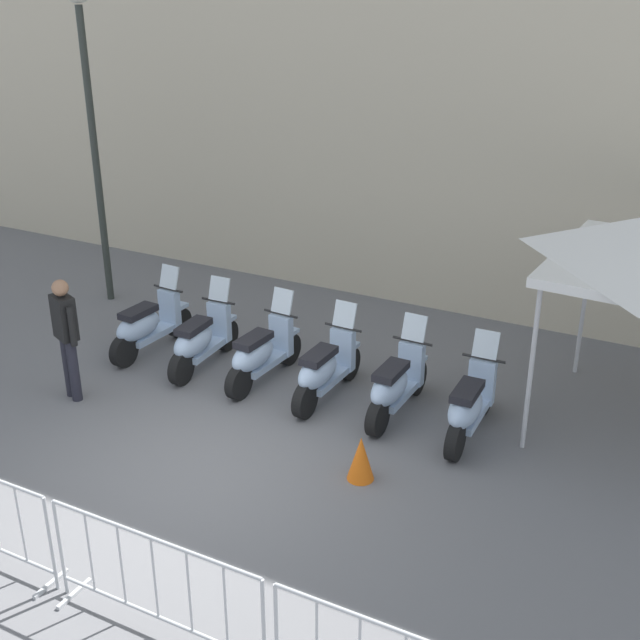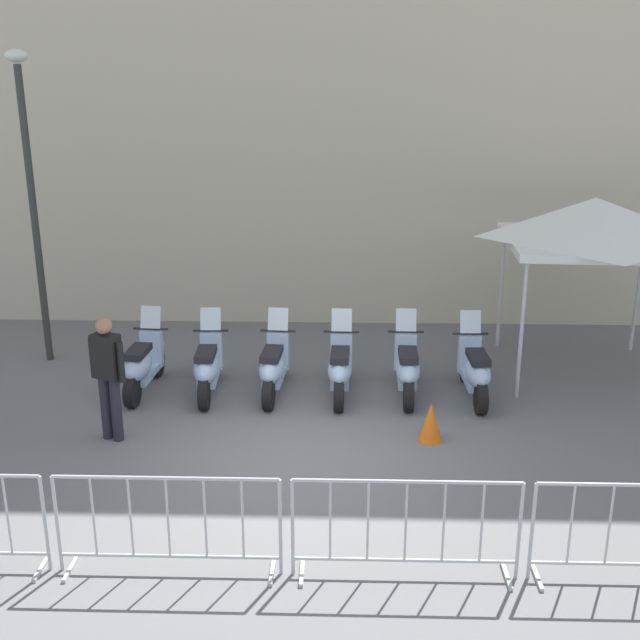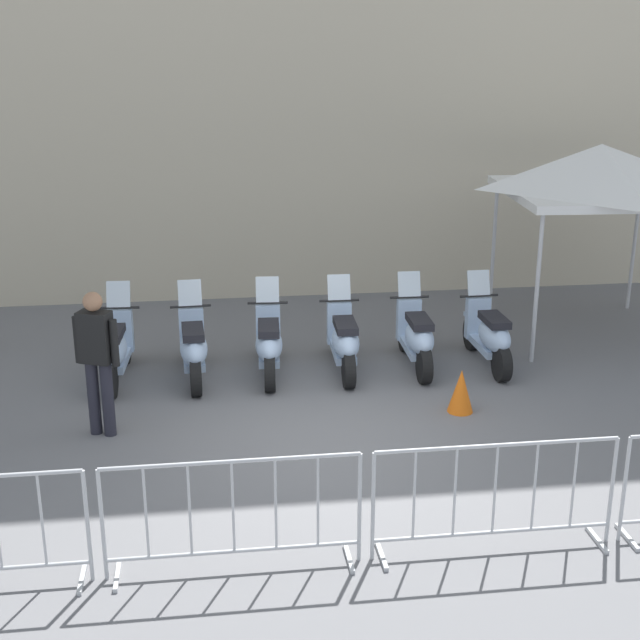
% 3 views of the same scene
% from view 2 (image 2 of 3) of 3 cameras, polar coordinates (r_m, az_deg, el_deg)
% --- Properties ---
extents(ground_plane, '(120.00, 120.00, 0.00)m').
position_cam_2_polar(ground_plane, '(10.10, -1.50, -10.39)').
color(ground_plane, slate).
extents(motorcycle_0, '(0.56, 1.72, 1.24)m').
position_cam_2_polar(motorcycle_0, '(12.29, -12.95, -3.27)').
color(motorcycle_0, black).
rests_on(motorcycle_0, ground).
extents(motorcycle_1, '(0.58, 1.73, 1.24)m').
position_cam_2_polar(motorcycle_1, '(12.02, -8.26, -3.48)').
color(motorcycle_1, black).
rests_on(motorcycle_1, ground).
extents(motorcycle_2, '(0.56, 1.72, 1.24)m').
position_cam_2_polar(motorcycle_2, '(11.90, -3.43, -3.52)').
color(motorcycle_2, black).
rests_on(motorcycle_2, ground).
extents(motorcycle_3, '(0.56, 1.72, 1.24)m').
position_cam_2_polar(motorcycle_3, '(11.84, 1.50, -3.61)').
color(motorcycle_3, black).
rests_on(motorcycle_3, ground).
extents(motorcycle_4, '(0.56, 1.72, 1.24)m').
position_cam_2_polar(motorcycle_4, '(11.91, 6.42, -3.59)').
color(motorcycle_4, black).
rests_on(motorcycle_4, ground).
extents(motorcycle_5, '(0.56, 1.73, 1.24)m').
position_cam_2_polar(motorcycle_5, '(11.98, 11.34, -3.71)').
color(motorcycle_5, black).
rests_on(motorcycle_5, ground).
extents(barrier_segment_1, '(2.23, 0.57, 1.07)m').
position_cam_2_polar(barrier_segment_1, '(7.98, -11.11, -14.64)').
color(barrier_segment_1, '#B2B5B7').
rests_on(barrier_segment_1, ground).
extents(barrier_segment_2, '(2.23, 0.57, 1.07)m').
position_cam_2_polar(barrier_segment_2, '(7.82, 6.32, -15.09)').
color(barrier_segment_2, '#B2B5B7').
rests_on(barrier_segment_2, ground).
extents(street_lamp, '(0.36, 0.36, 5.13)m').
position_cam_2_polar(street_lamp, '(13.62, -20.59, 9.78)').
color(street_lamp, '#2D332D').
rests_on(street_lamp, ground).
extents(officer_near_row_end, '(0.52, 0.33, 1.73)m').
position_cam_2_polar(officer_near_row_end, '(10.67, -15.36, -3.69)').
color(officer_near_row_end, '#23232D').
rests_on(officer_near_row_end, ground).
extents(canopy_tent, '(2.64, 2.64, 2.91)m').
position_cam_2_polar(canopy_tent, '(13.03, 19.52, 6.78)').
color(canopy_tent, silver).
rests_on(canopy_tent, ground).
extents(traffic_cone, '(0.32, 0.32, 0.55)m').
position_cam_2_polar(traffic_cone, '(10.62, 8.16, -7.44)').
color(traffic_cone, orange).
rests_on(traffic_cone, ground).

